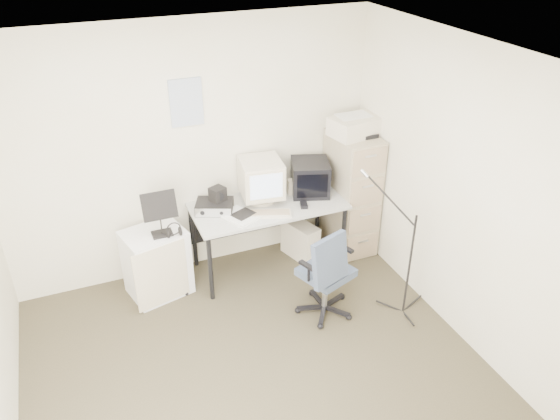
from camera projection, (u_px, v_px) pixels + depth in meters
name	position (u px, v px, depth m)	size (l,w,h in m)	color
floor	(262.00, 381.00, 4.36)	(3.60, 3.60, 0.01)	#3C3525
ceiling	(255.00, 69.00, 3.12)	(3.60, 3.60, 0.01)	white
wall_back	(192.00, 153.00, 5.18)	(3.60, 0.02, 2.50)	white
wall_right	(471.00, 202.00, 4.33)	(0.02, 3.60, 2.50)	white
wall_calendar	(186.00, 102.00, 4.92)	(0.30, 0.02, 0.44)	white
filing_cabinet	(351.00, 193.00, 5.75)	(0.40, 0.60, 1.30)	#B4A492
printer	(355.00, 126.00, 5.39)	(0.48, 0.33, 0.19)	beige
desk	(269.00, 236.00, 5.55)	(1.50, 0.70, 0.73)	silver
crt_monitor	(261.00, 181.00, 5.33)	(0.39, 0.41, 0.44)	beige
crt_tv	(310.00, 177.00, 5.52)	(0.37, 0.39, 0.34)	black
desk_speaker	(292.00, 187.00, 5.53)	(0.08, 0.08, 0.15)	beige
keyboard	(269.00, 214.00, 5.19)	(0.43, 0.15, 0.02)	beige
mouse	(304.00, 205.00, 5.33)	(0.07, 0.12, 0.03)	black
radio_receiver	(215.00, 206.00, 5.23)	(0.35, 0.25, 0.10)	black
radio_speaker	(218.00, 194.00, 5.21)	(0.13, 0.12, 0.13)	black
papers	(239.00, 216.00, 5.15)	(0.25, 0.33, 0.02)	white
pc_tower	(300.00, 240.00, 5.78)	(0.19, 0.43, 0.40)	beige
office_chair	(326.00, 271.00, 4.87)	(0.53, 0.53, 0.92)	#3A4A5E
side_cart	(157.00, 263.00, 5.19)	(0.54, 0.44, 0.68)	white
music_stand	(160.00, 213.00, 4.88)	(0.31, 0.16, 0.45)	black
headphones	(174.00, 231.00, 4.95)	(0.15, 0.15, 0.03)	black
mic_stand	(412.00, 251.00, 4.76)	(0.02, 0.02, 1.35)	black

